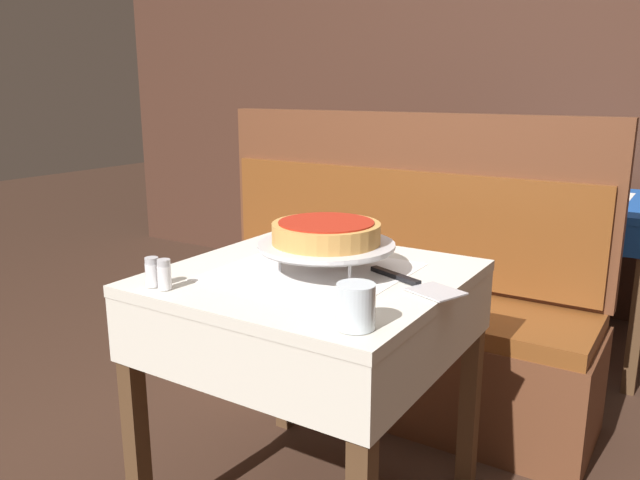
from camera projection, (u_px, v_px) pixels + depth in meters
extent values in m
cube|color=beige|center=(312.00, 277.00, 1.66)|extent=(0.75, 0.75, 0.03)
cube|color=white|center=(312.00, 272.00, 1.65)|extent=(0.46, 0.46, 0.00)
cube|color=beige|center=(312.00, 313.00, 1.68)|extent=(0.74, 0.74, 0.17)
cube|color=#4C331E|center=(135.00, 421.00, 1.64)|extent=(0.05, 0.05, 0.69)
cube|color=#4C331E|center=(284.00, 336.00, 2.20)|extent=(0.05, 0.05, 0.69)
cube|color=#4C331E|center=(471.00, 384.00, 1.84)|extent=(0.05, 0.05, 0.69)
cube|color=#194799|center=(571.00, 200.00, 2.82)|extent=(0.76, 0.76, 0.03)
cube|color=white|center=(571.00, 196.00, 2.81)|extent=(0.47, 0.47, 0.00)
cube|color=#194799|center=(570.00, 216.00, 2.84)|extent=(0.76, 0.76, 0.12)
cube|color=#4C331E|center=(466.00, 283.00, 2.80)|extent=(0.05, 0.05, 0.69)
cube|color=#4C331E|center=(638.00, 312.00, 2.44)|extent=(0.05, 0.05, 0.69)
cube|color=#4C331E|center=(510.00, 250.00, 3.37)|extent=(0.05, 0.05, 0.69)
cube|color=brown|center=(377.00, 351.00, 2.44)|extent=(1.61, 0.45, 0.39)
cube|color=brown|center=(378.00, 296.00, 2.39)|extent=(1.57, 0.44, 0.06)
cube|color=brown|center=(403.00, 197.00, 2.46)|extent=(1.61, 0.06, 0.66)
cube|color=brown|center=(397.00, 223.00, 2.45)|extent=(1.54, 0.02, 0.42)
cube|color=#3D2319|center=(533.00, 87.00, 3.32)|extent=(6.00, 0.04, 2.40)
cylinder|color=#ADADB2|center=(349.00, 251.00, 1.73)|extent=(0.01, 0.01, 0.07)
cylinder|color=#ADADB2|center=(280.00, 260.00, 1.64)|extent=(0.01, 0.01, 0.07)
cylinder|color=#ADADB2|center=(350.00, 273.00, 1.53)|extent=(0.01, 0.01, 0.07)
cylinder|color=#ADADB2|center=(326.00, 250.00, 1.63)|extent=(0.24, 0.24, 0.01)
cylinder|color=silver|center=(326.00, 248.00, 1.62)|extent=(0.35, 0.35, 0.01)
cylinder|color=silver|center=(326.00, 245.00, 1.62)|extent=(0.36, 0.36, 0.01)
cylinder|color=#C68E47|center=(326.00, 233.00, 1.61)|extent=(0.28, 0.28, 0.05)
cylinder|color=#A82314|center=(326.00, 223.00, 1.61)|extent=(0.25, 0.25, 0.01)
cube|color=#BCBCC1|center=(436.00, 291.00, 1.48)|extent=(0.14, 0.13, 0.00)
cube|color=black|center=(395.00, 276.00, 1.59)|extent=(0.16, 0.08, 0.01)
cylinder|color=silver|center=(356.00, 306.00, 1.25)|extent=(0.08, 0.08, 0.09)
cylinder|color=silver|center=(152.00, 275.00, 1.52)|extent=(0.03, 0.03, 0.06)
cylinder|color=#B7B7BC|center=(151.00, 261.00, 1.51)|extent=(0.03, 0.03, 0.02)
cylinder|color=silver|center=(165.00, 277.00, 1.50)|extent=(0.03, 0.03, 0.06)
cylinder|color=#B7B7BC|center=(164.00, 263.00, 1.49)|extent=(0.03, 0.03, 0.02)
cube|color=black|center=(561.00, 191.00, 2.86)|extent=(0.14, 0.14, 0.03)
cylinder|color=black|center=(563.00, 172.00, 2.84)|extent=(0.01, 0.01, 0.14)
cylinder|color=#99194C|center=(565.00, 174.00, 2.88)|extent=(0.04, 0.04, 0.11)
cylinder|color=gold|center=(552.00, 176.00, 2.84)|extent=(0.04, 0.04, 0.11)
cylinder|color=white|center=(571.00, 177.00, 2.80)|extent=(0.04, 0.04, 0.11)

